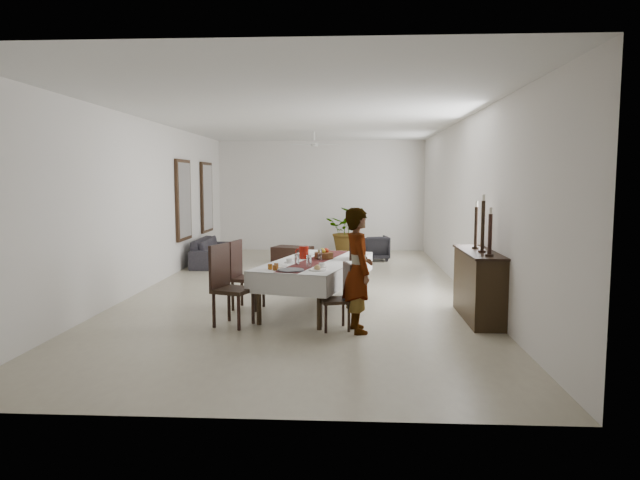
% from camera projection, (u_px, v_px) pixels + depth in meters
% --- Properties ---
extents(floor, '(6.00, 12.00, 0.00)m').
position_uv_depth(floor, '(304.00, 288.00, 10.88)').
color(floor, '#B7AE91').
rests_on(floor, ground).
extents(ceiling, '(6.00, 12.00, 0.02)m').
position_uv_depth(ceiling, '(304.00, 118.00, 10.55)').
color(ceiling, white).
rests_on(ceiling, wall_back).
extents(wall_back, '(6.00, 0.02, 3.20)m').
position_uv_depth(wall_back, '(321.00, 196.00, 16.67)').
color(wall_back, white).
rests_on(wall_back, floor).
extents(wall_front, '(6.00, 0.02, 3.20)m').
position_uv_depth(wall_front, '(244.00, 235.00, 4.76)').
color(wall_front, white).
rests_on(wall_front, floor).
extents(wall_left, '(0.02, 12.00, 3.20)m').
position_uv_depth(wall_left, '(148.00, 204.00, 10.88)').
color(wall_left, white).
rests_on(wall_left, floor).
extents(wall_right, '(0.02, 12.00, 3.20)m').
position_uv_depth(wall_right, '(465.00, 205.00, 10.55)').
color(wall_right, white).
rests_on(wall_right, floor).
extents(dining_table_top, '(1.65, 2.66, 0.05)m').
position_uv_depth(dining_table_top, '(316.00, 263.00, 9.03)').
color(dining_table_top, black).
rests_on(dining_table_top, table_leg_fl).
extents(table_leg_fl, '(0.09, 0.09, 0.72)m').
position_uv_depth(table_leg_fl, '(259.00, 300.00, 8.11)').
color(table_leg_fl, black).
rests_on(table_leg_fl, floor).
extents(table_leg_fr, '(0.09, 0.09, 0.72)m').
position_uv_depth(table_leg_fr, '(319.00, 304.00, 7.82)').
color(table_leg_fr, black).
rests_on(table_leg_fr, floor).
extents(table_leg_bl, '(0.09, 0.09, 0.72)m').
position_uv_depth(table_leg_bl, '(313.00, 274.00, 10.33)').
color(table_leg_bl, black).
rests_on(table_leg_bl, floor).
extents(table_leg_br, '(0.09, 0.09, 0.72)m').
position_uv_depth(table_leg_br, '(362.00, 277.00, 10.04)').
color(table_leg_br, black).
rests_on(table_leg_br, floor).
extents(tablecloth_top, '(1.88, 2.89, 0.01)m').
position_uv_depth(tablecloth_top, '(316.00, 261.00, 9.03)').
color(tablecloth_top, silver).
rests_on(tablecloth_top, dining_table_top).
extents(tablecloth_drape_left, '(0.71, 2.57, 0.31)m').
position_uv_depth(tablecloth_drape_left, '(281.00, 268.00, 9.24)').
color(tablecloth_drape_left, silver).
rests_on(tablecloth_drape_left, dining_table_top).
extents(tablecloth_drape_right, '(0.71, 2.57, 0.31)m').
position_uv_depth(tablecloth_drape_right, '(352.00, 272.00, 8.86)').
color(tablecloth_drape_right, silver).
rests_on(tablecloth_drape_right, dining_table_top).
extents(tablecloth_drape_near, '(1.18, 0.33, 0.31)m').
position_uv_depth(tablecloth_drape_near, '(284.00, 285.00, 7.79)').
color(tablecloth_drape_near, silver).
rests_on(tablecloth_drape_near, dining_table_top).
extents(tablecloth_drape_far, '(1.18, 0.33, 0.31)m').
position_uv_depth(tablecloth_drape_far, '(339.00, 259.00, 10.30)').
color(tablecloth_drape_far, white).
rests_on(tablecloth_drape_far, dining_table_top).
extents(table_runner, '(1.03, 2.58, 0.00)m').
position_uv_depth(table_runner, '(316.00, 260.00, 9.03)').
color(table_runner, '#541918').
rests_on(table_runner, tablecloth_top).
extents(red_pitcher, '(0.19, 0.19, 0.21)m').
position_uv_depth(red_pitcher, '(304.00, 252.00, 9.25)').
color(red_pitcher, maroon).
rests_on(red_pitcher, tablecloth_top).
extents(pitcher_handle, '(0.12, 0.05, 0.12)m').
position_uv_depth(pitcher_handle, '(299.00, 252.00, 9.27)').
color(pitcher_handle, maroon).
rests_on(pitcher_handle, red_pitcher).
extents(wine_glass_near, '(0.07, 0.07, 0.18)m').
position_uv_depth(wine_glass_near, '(309.00, 261.00, 8.35)').
color(wine_glass_near, white).
rests_on(wine_glass_near, tablecloth_top).
extents(wine_glass_mid, '(0.07, 0.07, 0.18)m').
position_uv_depth(wine_glass_mid, '(297.00, 260.00, 8.52)').
color(wine_glass_mid, silver).
rests_on(wine_glass_mid, tablecloth_top).
extents(wine_glass_far, '(0.07, 0.07, 0.18)m').
position_uv_depth(wine_glass_far, '(320.00, 255.00, 9.05)').
color(wine_glass_far, white).
rests_on(wine_glass_far, tablecloth_top).
extents(teacup_right, '(0.09, 0.09, 0.06)m').
position_uv_depth(teacup_right, '(322.00, 265.00, 8.34)').
color(teacup_right, white).
rests_on(teacup_right, saucer_right).
extents(saucer_right, '(0.15, 0.15, 0.01)m').
position_uv_depth(saucer_right, '(322.00, 267.00, 8.35)').
color(saucer_right, white).
rests_on(saucer_right, tablecloth_top).
extents(teacup_left, '(0.09, 0.09, 0.06)m').
position_uv_depth(teacup_left, '(289.00, 261.00, 8.78)').
color(teacup_left, silver).
rests_on(teacup_left, saucer_left).
extents(saucer_left, '(0.15, 0.15, 0.01)m').
position_uv_depth(saucer_left, '(289.00, 262.00, 8.79)').
color(saucer_left, silver).
rests_on(saucer_left, tablecloth_top).
extents(plate_near_right, '(0.25, 0.25, 0.02)m').
position_uv_depth(plate_near_right, '(317.00, 270.00, 8.05)').
color(plate_near_right, silver).
rests_on(plate_near_right, tablecloth_top).
extents(bread_near_right, '(0.09, 0.09, 0.09)m').
position_uv_depth(bread_near_right, '(317.00, 268.00, 8.04)').
color(bread_near_right, tan).
rests_on(bread_near_right, plate_near_right).
extents(plate_near_left, '(0.25, 0.25, 0.02)m').
position_uv_depth(plate_near_left, '(279.00, 266.00, 8.40)').
color(plate_near_left, white).
rests_on(plate_near_left, tablecloth_top).
extents(plate_far_left, '(0.25, 0.25, 0.02)m').
position_uv_depth(plate_far_left, '(308.00, 255.00, 9.67)').
color(plate_far_left, white).
rests_on(plate_far_left, tablecloth_top).
extents(serving_tray, '(0.37, 0.37, 0.02)m').
position_uv_depth(serving_tray, '(291.00, 270.00, 8.01)').
color(serving_tray, '#434348').
rests_on(serving_tray, tablecloth_top).
extents(jam_jar_a, '(0.07, 0.07, 0.08)m').
position_uv_depth(jam_jar_a, '(275.00, 268.00, 8.05)').
color(jam_jar_a, brown).
rests_on(jam_jar_a, tablecloth_top).
extents(jam_jar_b, '(0.07, 0.07, 0.08)m').
position_uv_depth(jam_jar_b, '(270.00, 267.00, 8.14)').
color(jam_jar_b, '#995616').
rests_on(jam_jar_b, tablecloth_top).
extents(jam_jar_c, '(0.07, 0.07, 0.08)m').
position_uv_depth(jam_jar_c, '(276.00, 266.00, 8.22)').
color(jam_jar_c, brown).
rests_on(jam_jar_c, tablecloth_top).
extents(fruit_basket, '(0.31, 0.31, 0.10)m').
position_uv_depth(fruit_basket, '(324.00, 255.00, 9.25)').
color(fruit_basket, brown).
rests_on(fruit_basket, tablecloth_top).
extents(fruit_red, '(0.09, 0.09, 0.09)m').
position_uv_depth(fruit_red, '(326.00, 251.00, 9.25)').
color(fruit_red, '#A22510').
rests_on(fruit_red, fruit_basket).
extents(fruit_green, '(0.08, 0.08, 0.08)m').
position_uv_depth(fruit_green, '(322.00, 250.00, 9.29)').
color(fruit_green, olive).
rests_on(fruit_green, fruit_basket).
extents(fruit_yellow, '(0.09, 0.09, 0.09)m').
position_uv_depth(fruit_yellow, '(323.00, 251.00, 9.19)').
color(fruit_yellow, gold).
rests_on(fruit_yellow, fruit_basket).
extents(chair_right_near_seat, '(0.48, 0.48, 0.04)m').
position_uv_depth(chair_right_near_seat, '(335.00, 300.00, 7.83)').
color(chair_right_near_seat, black).
rests_on(chair_right_near_seat, chair_right_near_leg_fl).
extents(chair_right_near_leg_fl, '(0.05, 0.05, 0.39)m').
position_uv_depth(chair_right_near_leg_fl, '(349.00, 318.00, 7.73)').
color(chair_right_near_leg_fl, black).
rests_on(chair_right_near_leg_fl, floor).
extents(chair_right_near_leg_fr, '(0.05, 0.05, 0.39)m').
position_uv_depth(chair_right_near_leg_fr, '(343.00, 313.00, 8.04)').
color(chair_right_near_leg_fr, black).
rests_on(chair_right_near_leg_fr, floor).
extents(chair_right_near_leg_bl, '(0.05, 0.05, 0.39)m').
position_uv_depth(chair_right_near_leg_bl, '(326.00, 319.00, 7.66)').
color(chair_right_near_leg_bl, black).
rests_on(chair_right_near_leg_bl, floor).
extents(chair_right_near_leg_br, '(0.05, 0.05, 0.39)m').
position_uv_depth(chair_right_near_leg_br, '(321.00, 314.00, 7.98)').
color(chair_right_near_leg_br, black).
rests_on(chair_right_near_leg_br, floor).
extents(chair_right_near_back, '(0.13, 0.39, 0.50)m').
position_uv_depth(chair_right_near_back, '(347.00, 281.00, 7.84)').
color(chair_right_near_back, black).
rests_on(chair_right_near_back, chair_right_near_seat).
extents(chair_right_far_seat, '(0.46, 0.46, 0.05)m').
position_uv_depth(chair_right_far_seat, '(338.00, 278.00, 9.28)').
color(chair_right_far_seat, black).
rests_on(chair_right_far_seat, chair_right_far_leg_fl).
extents(chair_right_far_leg_fl, '(0.05, 0.05, 0.45)m').
position_uv_depth(chair_right_far_leg_fl, '(349.00, 295.00, 9.10)').
color(chair_right_far_leg_fl, black).
rests_on(chair_right_far_leg_fl, floor).
extents(chair_right_far_leg_fr, '(0.05, 0.05, 0.45)m').
position_uv_depth(chair_right_far_leg_fr, '(350.00, 291.00, 9.47)').
color(chair_right_far_leg_fr, black).
rests_on(chair_right_far_leg_fr, floor).
extents(chair_right_far_leg_bl, '(0.05, 0.05, 0.45)m').
position_uv_depth(chair_right_far_leg_bl, '(326.00, 295.00, 9.13)').
color(chair_right_far_leg_bl, black).
rests_on(chair_right_far_leg_bl, floor).
extents(chair_right_far_leg_br, '(0.05, 0.05, 0.45)m').
position_uv_depth(chair_right_far_leg_br, '(327.00, 290.00, 9.50)').
color(chair_right_far_leg_br, black).
rests_on(chair_right_far_leg_br, floor).
extents(chair_right_far_back, '(0.05, 0.46, 0.58)m').
position_uv_depth(chair_right_far_back, '(351.00, 259.00, 9.23)').
color(chair_right_far_back, black).
rests_on(chair_right_far_back, chair_right_far_seat).
extents(chair_left_near_seat, '(0.62, 0.62, 0.06)m').
position_uv_depth(chair_left_near_seat, '(233.00, 290.00, 8.03)').
color(chair_left_near_seat, black).
rests_on(chair_left_near_seat, chair_left_near_leg_fl).
extents(chair_left_near_leg_fl, '(0.06, 0.06, 0.48)m').
position_uv_depth(chair_left_near_leg_fl, '(229.00, 305.00, 8.32)').
color(chair_left_near_leg_fl, black).
rests_on(chair_left_near_leg_fl, floor).
extents(chair_left_near_leg_fr, '(0.06, 0.06, 0.48)m').
position_uv_depth(chair_left_near_leg_fr, '(214.00, 311.00, 7.95)').
color(chair_left_near_leg_fr, black).
rests_on(chair_left_near_leg_fr, floor).
extents(chair_left_near_leg_bl, '(0.06, 0.06, 0.48)m').
position_uv_depth(chair_left_near_leg_bl, '(253.00, 307.00, 8.17)').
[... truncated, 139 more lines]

